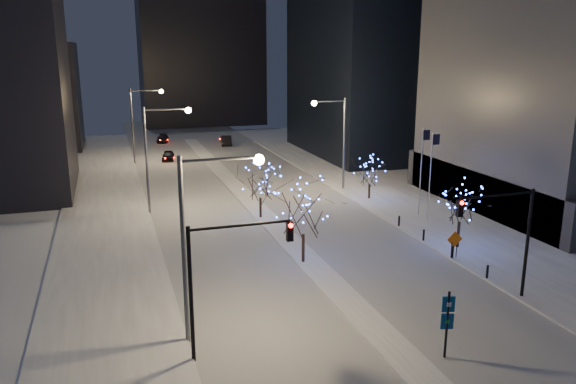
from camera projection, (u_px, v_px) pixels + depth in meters
name	position (u px, v px, depth m)	size (l,w,h in m)	color
ground	(376.00, 331.00, 30.81)	(160.00, 160.00, 0.00)	white
road	(235.00, 187.00, 63.07)	(20.00, 130.00, 0.02)	#B2B7C2
median	(246.00, 197.00, 58.45)	(2.00, 80.00, 0.15)	white
east_sidewalk	(423.00, 210.00, 53.71)	(10.00, 90.00, 0.15)	white
west_sidewalk	(106.00, 241.00, 45.05)	(8.00, 90.00, 0.15)	white
filler_west_far	(17.00, 96.00, 85.60)	(18.00, 16.00, 16.00)	black
horizon_block	(199.00, 18.00, 112.22)	(24.00, 14.00, 42.00)	black
street_lamp_w_near	(204.00, 222.00, 28.38)	(4.40, 0.56, 10.00)	#595E66
street_lamp_w_mid	(158.00, 145.00, 51.43)	(4.40, 0.56, 10.00)	#595E66
street_lamp_w_far	(140.00, 115.00, 74.47)	(4.40, 0.56, 10.00)	#595E66
street_lamp_east	(336.00, 132.00, 59.88)	(3.90, 0.56, 10.00)	#595E66
traffic_signal_west	(222.00, 268.00, 27.11)	(5.26, 0.43, 7.00)	black
traffic_signal_east	(508.00, 227.00, 33.22)	(5.26, 0.43, 7.00)	black
flagpoles	(426.00, 168.00, 49.52)	(1.35, 2.60, 8.00)	silver
bollards	(438.00, 243.00, 42.93)	(0.16, 12.16, 0.90)	black
car_near	(168.00, 156.00, 77.81)	(1.59, 3.94, 1.34)	black
car_mid	(226.00, 140.00, 90.32)	(1.65, 4.72, 1.56)	black
car_far	(163.00, 138.00, 93.02)	(1.79, 4.40, 1.28)	black
holiday_tree_median_near	(303.00, 207.00, 39.42)	(6.50, 6.50, 6.56)	black
holiday_tree_median_far	(260.00, 183.00, 50.37)	(4.50, 4.50, 4.93)	black
holiday_tree_plaza_near	(461.00, 204.00, 42.61)	(4.50, 4.50, 5.12)	black
holiday_tree_plaza_far	(370.00, 172.00, 56.90)	(3.76, 3.76, 4.36)	black
wayfinding_sign	(447.00, 318.00, 27.59)	(0.63, 0.23, 3.57)	black
construction_sign	(455.00, 242.00, 40.92)	(1.23, 0.13, 2.02)	black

